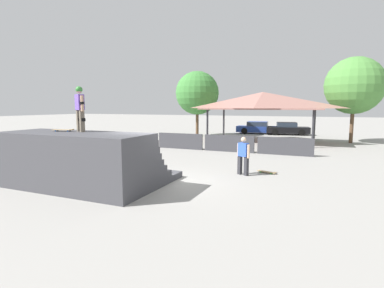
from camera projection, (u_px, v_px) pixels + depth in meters
ground_plane at (157, 184)px, 11.13m from camera, size 160.00×160.00×0.00m
quarter_pipe_ramp at (82, 162)px, 10.83m from camera, size 5.57×4.02×1.96m
skater_on_deck at (80, 106)px, 10.74m from camera, size 0.67×0.46×1.62m
skateboard_on_deck at (64, 130)px, 10.91m from camera, size 0.82×0.39×0.09m
bystander_walking at (243, 154)px, 12.52m from camera, size 0.62×0.38×1.61m
skateboard_on_ground at (267, 172)px, 12.94m from camera, size 0.87×0.46×0.09m
barrier_fence at (229, 144)px, 18.99m from camera, size 10.07×0.12×1.05m
pavilion_shelter at (263, 101)px, 23.89m from camera, size 9.15×5.12×4.01m
tree_beside_pavilion at (354, 86)px, 23.03m from camera, size 4.38×4.38×6.64m
tree_far_back at (197, 93)px, 28.70m from camera, size 4.14×4.14×6.21m
parked_car_blue at (258, 128)px, 31.48m from camera, size 4.62×2.02×1.27m
parked_car_black at (287, 129)px, 30.29m from camera, size 4.43×2.46×1.27m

